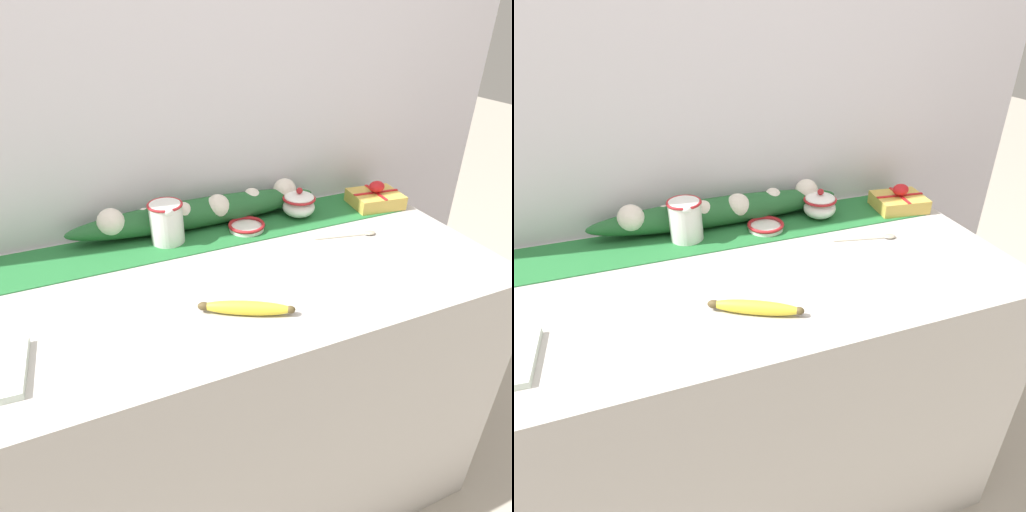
% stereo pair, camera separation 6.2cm
% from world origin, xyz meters
% --- Properties ---
extents(ground_plane, '(12.00, 12.00, 0.00)m').
position_xyz_m(ground_plane, '(0.00, 0.00, 0.00)').
color(ground_plane, '#B2A899').
extents(countertop, '(1.37, 0.67, 0.87)m').
position_xyz_m(countertop, '(0.00, 0.00, 0.44)').
color(countertop, '#B7B2AD').
rests_on(countertop, ground_plane).
extents(back_wall, '(2.17, 0.04, 2.40)m').
position_xyz_m(back_wall, '(0.00, 0.35, 1.20)').
color(back_wall, silver).
rests_on(back_wall, ground_plane).
extents(table_runner, '(1.26, 0.20, 0.00)m').
position_xyz_m(table_runner, '(0.00, 0.22, 0.87)').
color(table_runner, '#236B33').
rests_on(table_runner, countertop).
extents(cream_pitcher, '(0.10, 0.12, 0.12)m').
position_xyz_m(cream_pitcher, '(-0.11, 0.23, 0.94)').
color(cream_pitcher, white).
rests_on(cream_pitcher, countertop).
extents(sugar_bowl, '(0.10, 0.10, 0.09)m').
position_xyz_m(sugar_bowl, '(0.30, 0.22, 0.92)').
color(sugar_bowl, white).
rests_on(sugar_bowl, countertop).
extents(small_dish, '(0.11, 0.11, 0.02)m').
position_xyz_m(small_dish, '(0.12, 0.20, 0.89)').
color(small_dish, white).
rests_on(small_dish, countertop).
extents(banana, '(0.20, 0.12, 0.03)m').
position_xyz_m(banana, '(-0.04, -0.17, 0.89)').
color(banana, yellow).
rests_on(banana, countertop).
extents(spoon, '(0.18, 0.05, 0.01)m').
position_xyz_m(spoon, '(0.42, 0.04, 0.88)').
color(spoon, '#A89E89').
rests_on(spoon, countertop).
extents(gift_box, '(0.17, 0.15, 0.08)m').
position_xyz_m(gift_box, '(0.57, 0.20, 0.90)').
color(gift_box, gold).
rests_on(gift_box, countertop).
extents(poinsettia_garland, '(0.76, 0.10, 0.11)m').
position_xyz_m(poinsettia_garland, '(0.00, 0.28, 0.92)').
color(poinsettia_garland, '#235B2D').
rests_on(poinsettia_garland, countertop).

